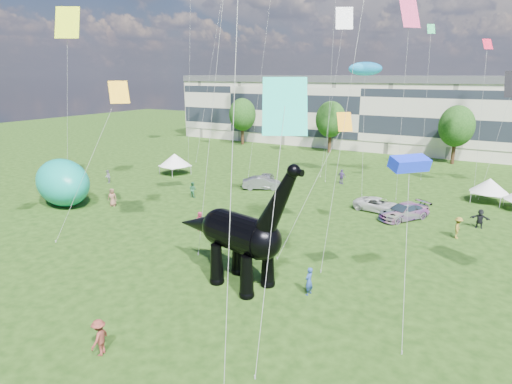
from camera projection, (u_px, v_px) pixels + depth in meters
The scene contains 14 objects.
ground at pixel (202, 305), 25.54m from camera, with size 220.00×220.00×0.00m, color #16330C.
terrace_row at pixel (368, 115), 79.52m from camera, with size 78.00×11.00×12.00m, color beige.
tree_far_left at pixel (242, 112), 82.57m from camera, with size 5.20×5.20×9.44m.
tree_mid_left at pixel (331, 116), 73.87m from camera, with size 5.20×5.20×9.44m.
tree_mid_right at pixel (457, 123), 64.21m from camera, with size 5.20×5.20×9.44m.
dinosaur_sculpture at pixel (236, 234), 27.54m from camera, with size 10.98×4.09×8.96m.
car_silver at pixel (266, 180), 52.48m from camera, with size 1.84×4.57×1.56m, color #B3B5B8.
car_grey at pixel (262, 183), 51.15m from camera, with size 1.62×4.64×1.53m, color slate.
car_white at pixel (378, 205), 42.85m from camera, with size 2.25×4.87×1.35m, color silver.
car_dark at pixel (404, 211), 40.51m from camera, with size 2.16×5.30×1.54m, color #595960.
gazebo_far at pixel (489, 186), 45.60m from camera, with size 4.29×4.29×2.65m.
gazebo_left at pixel (175, 160), 58.43m from camera, with size 5.08×5.08×2.90m.
inflatable_teal at pixel (63, 182), 44.63m from camera, with size 7.79×4.87×4.87m, color #0D9D8B.
visitors at pixel (285, 216), 38.77m from camera, with size 53.68×39.67×1.90m.
Camera 1 is at (14.26, -18.11, 13.32)m, focal length 30.00 mm.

